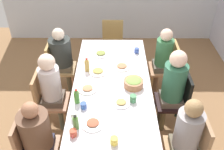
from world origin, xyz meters
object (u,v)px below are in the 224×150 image
at_px(chair_4, 191,146).
at_px(plate_2, 93,123).
at_px(plate_3, 88,89).
at_px(cup_1, 137,51).
at_px(plate_4, 101,54).
at_px(bottle_0, 87,65).
at_px(cup_0, 74,116).
at_px(chair_3, 58,65).
at_px(cup_2, 83,106).
at_px(cup_4, 114,141).
at_px(bottle_2, 77,96).
at_px(chair_0, 32,146).
at_px(plate_5, 122,66).
at_px(chair_6, 167,66).
at_px(plate_0, 121,103).
at_px(cup_5, 133,99).
at_px(cup_3, 73,133).
at_px(person_4, 186,135).
at_px(chair_1, 113,42).
at_px(bowl_0, 134,83).
at_px(person_3, 62,55).
at_px(bottle_1, 76,122).
at_px(plate_1, 98,71).
at_px(dining_table, 112,88).
at_px(person_5, 173,85).
at_px(person_2, 52,86).
at_px(person_6, 163,57).
at_px(chair_2, 47,98).

height_order(chair_4, plate_2, chair_4).
height_order(plate_3, cup_1, cup_1).
distance_m(plate_4, bottle_0, 0.47).
bearing_deg(plate_3, cup_0, -11.65).
height_order(chair_3, cup_2, chair_3).
relative_size(cup_4, bottle_2, 0.57).
relative_size(chair_0, plate_5, 3.55).
xyz_separation_m(chair_6, plate_0, (1.16, -0.78, 0.26)).
xyz_separation_m(chair_4, cup_5, (-0.46, -0.63, 0.30)).
distance_m(plate_0, cup_3, 0.70).
relative_size(person_4, cup_1, 11.10).
bearing_deg(chair_0, plate_0, 113.16).
bearing_deg(plate_3, chair_0, -40.21).
xyz_separation_m(cup_1, bottle_2, (1.13, -0.79, 0.05)).
xyz_separation_m(chair_1, bowl_0, (1.61, 0.28, 0.31)).
relative_size(chair_4, bowl_0, 3.58).
height_order(person_3, bottle_1, person_3).
relative_size(plate_1, plate_3, 1.08).
bearing_deg(cup_4, dining_table, -178.34).
bearing_deg(person_5, cup_4, -38.91).
xyz_separation_m(person_2, chair_6, (-0.80, 1.69, -0.21)).
height_order(chair_1, plate_2, chair_1).
bearing_deg(bowl_0, person_6, 148.21).
relative_size(person_2, bowl_0, 4.83).
bearing_deg(bottle_1, plate_3, 173.99).
height_order(chair_1, chair_6, same).
relative_size(person_4, cup_3, 10.67).
xyz_separation_m(person_5, cup_5, (0.33, -0.54, 0.05)).
bearing_deg(bottle_1, bottle_2, -174.73).
bearing_deg(bottle_0, cup_4, 16.71).
bearing_deg(chair_4, cup_3, -87.28).
bearing_deg(chair_0, bottle_2, 133.22).
xyz_separation_m(plate_4, bottle_2, (1.08, -0.24, 0.08)).
relative_size(chair_4, bottle_1, 4.82).
relative_size(cup_5, bottle_2, 0.58).
distance_m(person_6, plate_0, 1.35).
height_order(person_6, cup_2, person_6).
bearing_deg(person_3, chair_2, -6.43).
distance_m(plate_0, bottle_1, 0.63).
height_order(plate_0, plate_1, same).
xyz_separation_m(plate_1, cup_5, (0.60, 0.45, 0.03)).
bearing_deg(bottle_0, cup_3, -2.28).
bearing_deg(bowl_0, cup_4, -15.26).
height_order(dining_table, bottle_0, bottle_0).
xyz_separation_m(chair_3, plate_5, (0.40, 1.03, 0.26)).
bearing_deg(chair_3, bowl_0, 54.32).
height_order(chair_2, bowl_0, chair_2).
height_order(chair_1, bottle_2, bottle_2).
distance_m(person_3, plate_1, 0.80).
height_order(chair_4, plate_1, chair_4).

